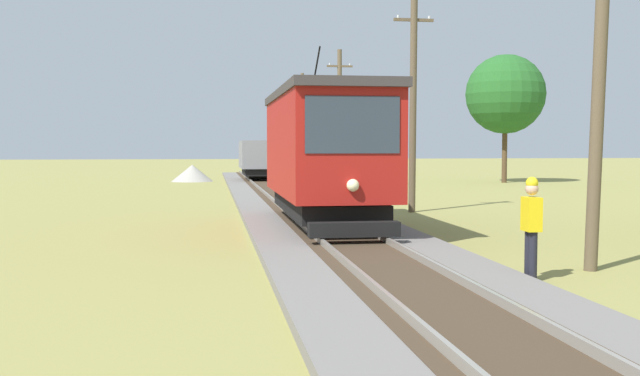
# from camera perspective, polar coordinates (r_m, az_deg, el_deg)

# --- Properties ---
(red_tram) EXTENTS (2.60, 8.54, 4.79)m
(red_tram) POSITION_cam_1_polar(r_m,az_deg,el_deg) (19.94, 0.35, 2.96)
(red_tram) COLOR maroon
(red_tram) RESTS_ON rail_right
(freight_car) EXTENTS (2.40, 5.20, 2.31)m
(freight_car) POSITION_cam_1_polar(r_m,az_deg,el_deg) (46.00, -4.71, 2.35)
(freight_car) COLOR slate
(freight_car) RESTS_ON rail_right
(utility_pole_near_tram) EXTENTS (1.40, 0.62, 8.30)m
(utility_pole_near_tram) POSITION_cam_1_polar(r_m,az_deg,el_deg) (14.32, 20.99, 10.85)
(utility_pole_near_tram) COLOR brown
(utility_pole_near_tram) RESTS_ON ground
(utility_pole_mid) EXTENTS (1.40, 0.36, 7.53)m
(utility_pole_mid) POSITION_cam_1_polar(r_m,az_deg,el_deg) (25.65, 7.25, 6.74)
(utility_pole_mid) COLOR brown
(utility_pole_mid) RESTS_ON ground
(utility_pole_far) EXTENTS (1.40, 0.33, 7.49)m
(utility_pole_far) POSITION_cam_1_polar(r_m,az_deg,el_deg) (39.77, 1.54, 5.51)
(utility_pole_far) COLOR brown
(utility_pole_far) RESTS_ON ground
(utility_pole_distant) EXTENTS (1.40, 0.55, 7.79)m
(utility_pole_distant) POSITION_cam_1_polar(r_m,az_deg,el_deg) (55.56, -1.36, 5.03)
(utility_pole_distant) COLOR brown
(utility_pole_distant) RESTS_ON ground
(gravel_pile) EXTENTS (2.70, 2.70, 1.09)m
(gravel_pile) POSITION_cam_1_polar(r_m,az_deg,el_deg) (48.26, -9.90, 1.15)
(gravel_pile) COLOR #9E998E
(gravel_pile) RESTS_ON ground
(track_worker) EXTENTS (0.25, 0.39, 1.78)m
(track_worker) POSITION_cam_1_polar(r_m,az_deg,el_deg) (12.98, 16.11, -2.69)
(track_worker) COLOR black
(track_worker) RESTS_ON ground
(tree_right_near) EXTENTS (4.94, 4.94, 8.00)m
(tree_right_near) POSITION_cam_1_polar(r_m,az_deg,el_deg) (47.53, 14.21, 7.07)
(tree_right_near) COLOR #4C3823
(tree_right_near) RESTS_ON ground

